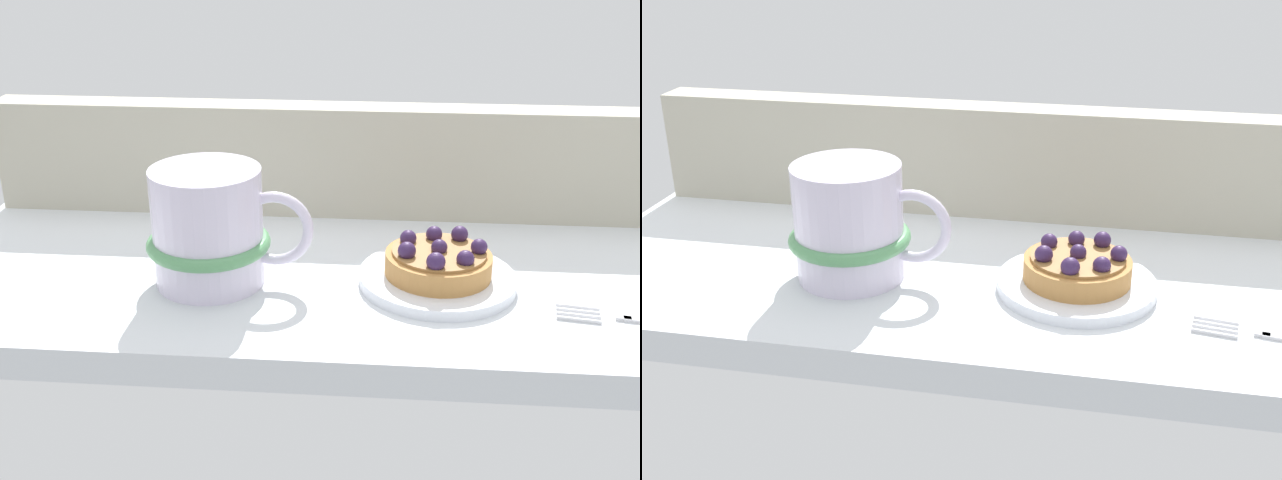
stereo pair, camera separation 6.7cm
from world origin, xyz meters
TOP-DOWN VIEW (x-y plane):
  - ground_plane at (0.00, 0.00)cm, footprint 83.97×32.28cm
  - window_rail_back at (0.00, 14.06)cm, footprint 82.30×4.16cm
  - dessert_plate at (5.11, -2.68)cm, footprint 13.75×13.75cm
  - raspberry_tart at (5.12, -2.69)cm, footprint 9.27×9.27cm
  - coffee_mug at (-14.64, -3.68)cm, footprint 14.58×10.80cm

SIDE VIEW (x-z plane):
  - ground_plane at x=0.00cm, z-range -2.90..0.00cm
  - dessert_plate at x=5.11cm, z-range -0.03..0.97cm
  - raspberry_tart at x=5.12cm, z-range 0.54..4.04cm
  - coffee_mug at x=-14.64cm, z-range -0.18..10.25cm
  - window_rail_back at x=0.00cm, z-range 0.00..11.66cm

